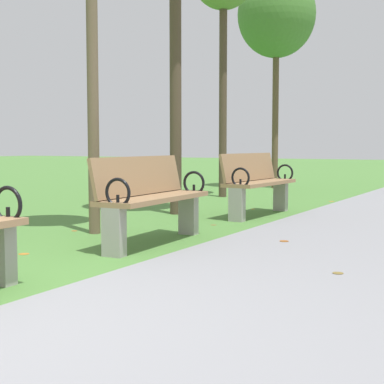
{
  "coord_description": "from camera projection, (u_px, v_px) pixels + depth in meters",
  "views": [
    {
      "loc": [
        2.77,
        -2.08,
        1.01
      ],
      "look_at": [
        -0.05,
        2.87,
        0.55
      ],
      "focal_mm": 53.76,
      "sensor_mm": 36.0,
      "label": 1
    }
  ],
  "objects": [
    {
      "name": "tree_5",
      "position": [
        276.0,
        16.0,
        13.41
      ],
      "size": [
        1.82,
        1.82,
        5.07
      ],
      "color": "brown",
      "rests_on": "ground"
    },
    {
      "name": "scattered_leaves",
      "position": [
        205.0,
        238.0,
        6.19
      ],
      "size": [
        3.92,
        9.58,
        0.02
      ],
      "color": "brown",
      "rests_on": "ground"
    },
    {
      "name": "park_bench_2",
      "position": [
        151.0,
        197.0,
        5.89
      ],
      "size": [
        0.55,
        1.62,
        0.9
      ],
      "color": "#93704C",
      "rests_on": "ground"
    },
    {
      "name": "park_bench_3",
      "position": [
        257.0,
        182.0,
        8.28
      ],
      "size": [
        0.53,
        1.62,
        0.9
      ],
      "color": "#93704C",
      "rests_on": "ground"
    }
  ]
}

